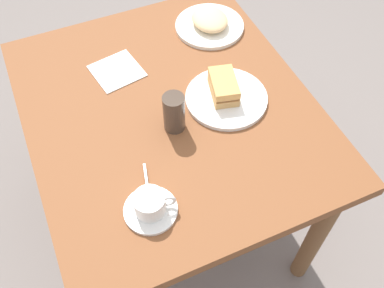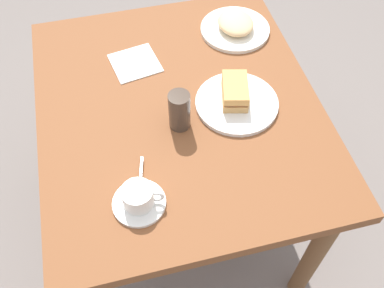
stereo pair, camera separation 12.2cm
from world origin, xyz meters
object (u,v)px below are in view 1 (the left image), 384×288
object	(u,v)px
dining_table	(170,127)
spoon	(147,184)
sandwich_plate	(226,98)
drinking_glass	(174,113)
sandwich_front	(224,87)
coffee_cup	(150,203)
side_plate	(209,26)
coffee_saucer	(151,210)
napkin	(117,71)

from	to	relation	value
dining_table	spoon	world-z (taller)	spoon
sandwich_plate	drinking_glass	bearing A→B (deg)	-79.70
sandwich_front	coffee_cup	world-z (taller)	sandwich_front
sandwich_plate	side_plate	xyz separation A→B (m)	(-0.34, 0.10, 0.00)
side_plate	drinking_glass	xyz separation A→B (m)	(0.37, -0.29, 0.06)
dining_table	coffee_cup	xyz separation A→B (m)	(0.32, -0.18, 0.15)
coffee_saucer	drinking_glass	world-z (taller)	drinking_glass
dining_table	sandwich_front	distance (m)	0.23
sandwich_plate	coffee_cup	size ratio (longest dim) A/B	2.37
side_plate	drinking_glass	world-z (taller)	drinking_glass
coffee_cup	side_plate	distance (m)	0.76
sandwich_front	napkin	world-z (taller)	sandwich_front
drinking_glass	dining_table	bearing A→B (deg)	170.13
coffee_saucer	coffee_cup	bearing A→B (deg)	76.27
sandwich_front	spoon	size ratio (longest dim) A/B	1.45
side_plate	napkin	world-z (taller)	side_plate
spoon	dining_table	bearing A→B (deg)	146.36
dining_table	napkin	xyz separation A→B (m)	(-0.21, -0.10, 0.11)
sandwich_front	napkin	xyz separation A→B (m)	(-0.24, -0.27, -0.04)
sandwich_front	drinking_glass	world-z (taller)	drinking_glass
sandwich_front	side_plate	distance (m)	0.34
side_plate	coffee_saucer	bearing A→B (deg)	-36.69
side_plate	napkin	distance (m)	0.38
sandwich_plate	side_plate	distance (m)	0.35
sandwich_plate	drinking_glass	world-z (taller)	drinking_glass
sandwich_front	coffee_saucer	bearing A→B (deg)	-50.53
dining_table	coffee_cup	size ratio (longest dim) A/B	9.30
sandwich_front	coffee_cup	distance (m)	0.45
side_plate	dining_table	bearing A→B (deg)	-43.21
dining_table	coffee_saucer	bearing A→B (deg)	-29.47
sandwich_front	coffee_cup	bearing A→B (deg)	-50.36
sandwich_front	drinking_glass	distance (m)	0.19
sandwich_plate	sandwich_front	size ratio (longest dim) A/B	1.81
coffee_cup	coffee_saucer	bearing A→B (deg)	-103.73
sandwich_plate	coffee_saucer	size ratio (longest dim) A/B	1.82
coffee_cup	sandwich_plate	bearing A→B (deg)	127.64
dining_table	sandwich_front	world-z (taller)	sandwich_front
dining_table	coffee_cup	world-z (taller)	coffee_cup
side_plate	drinking_glass	distance (m)	0.47
sandwich_plate	napkin	world-z (taller)	sandwich_plate
coffee_cup	spoon	world-z (taller)	coffee_cup
sandwich_plate	sandwich_front	xyz separation A→B (m)	(-0.02, -0.00, 0.04)
spoon	coffee_cup	bearing A→B (deg)	-12.15
coffee_saucer	spoon	distance (m)	0.08
napkin	sandwich_front	bearing A→B (deg)	48.58
coffee_saucer	side_plate	world-z (taller)	side_plate
sandwich_plate	coffee_saucer	xyz separation A→B (m)	(0.27, -0.35, -0.00)
dining_table	coffee_saucer	xyz separation A→B (m)	(0.32, -0.18, 0.11)
spoon	sandwich_plate	bearing A→B (deg)	120.37
spoon	napkin	bearing A→B (deg)	172.46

